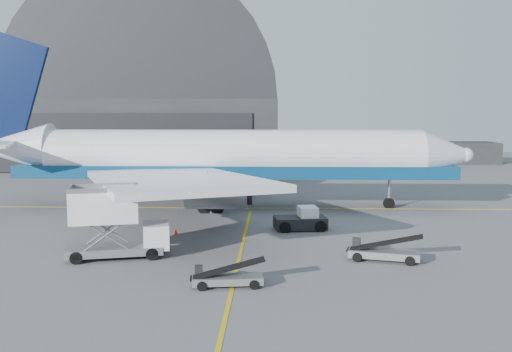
{
  "coord_description": "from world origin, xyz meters",
  "views": [
    {
      "loc": [
        2.39,
        -39.06,
        10.36
      ],
      "look_at": [
        0.83,
        10.7,
        4.5
      ],
      "focal_mm": 40.0,
      "sensor_mm": 36.0,
      "label": 1
    }
  ],
  "objects_px": {
    "pushback_tug": "(302,221)",
    "belt_loader_b": "(383,252)",
    "belt_loader_a": "(227,278)",
    "airliner": "(214,157)",
    "catering_truck": "(113,224)"
  },
  "relations": [
    {
      "from": "pushback_tug",
      "to": "belt_loader_a",
      "type": "relative_size",
      "value": 1.05
    },
    {
      "from": "airliner",
      "to": "catering_truck",
      "type": "xyz_separation_m",
      "value": [
        -4.82,
        -20.91,
        -2.89
      ]
    },
    {
      "from": "airliner",
      "to": "pushback_tug",
      "type": "bearing_deg",
      "value": -51.39
    },
    {
      "from": "pushback_tug",
      "to": "belt_loader_a",
      "type": "distance_m",
      "value": 16.97
    },
    {
      "from": "catering_truck",
      "to": "belt_loader_a",
      "type": "relative_size",
      "value": 1.65
    },
    {
      "from": "airliner",
      "to": "belt_loader_a",
      "type": "distance_m",
      "value": 27.78
    },
    {
      "from": "belt_loader_b",
      "to": "catering_truck",
      "type": "bearing_deg",
      "value": -166.2
    },
    {
      "from": "airliner",
      "to": "belt_loader_b",
      "type": "height_order",
      "value": "airliner"
    },
    {
      "from": "airliner",
      "to": "belt_loader_a",
      "type": "relative_size",
      "value": 12.08
    },
    {
      "from": "airliner",
      "to": "catering_truck",
      "type": "relative_size",
      "value": 7.33
    },
    {
      "from": "airliner",
      "to": "catering_truck",
      "type": "height_order",
      "value": "airliner"
    },
    {
      "from": "pushback_tug",
      "to": "belt_loader_b",
      "type": "xyz_separation_m",
      "value": [
        5.1,
        -10.12,
        -0.17
      ]
    },
    {
      "from": "catering_truck",
      "to": "pushback_tug",
      "type": "bearing_deg",
      "value": 22.44
    },
    {
      "from": "airliner",
      "to": "belt_loader_b",
      "type": "xyz_separation_m",
      "value": [
        13.85,
        -21.08,
        -4.72
      ]
    },
    {
      "from": "pushback_tug",
      "to": "belt_loader_b",
      "type": "relative_size",
      "value": 0.91
    }
  ]
}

